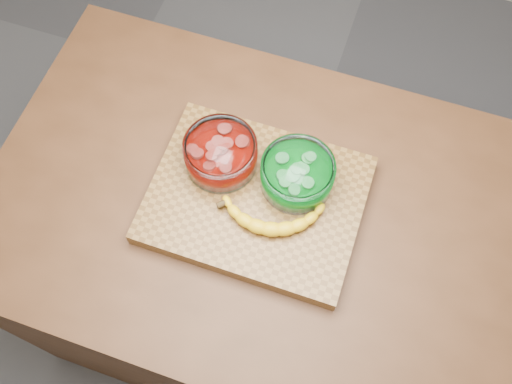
% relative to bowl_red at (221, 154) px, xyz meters
% --- Properties ---
extents(ground, '(3.50, 3.50, 0.00)m').
position_rel_bowl_red_xyz_m(ground, '(0.10, -0.05, -0.98)').
color(ground, '#4E4F53').
rests_on(ground, ground).
extents(counter, '(1.20, 0.80, 0.90)m').
position_rel_bowl_red_xyz_m(counter, '(0.10, -0.05, -0.53)').
color(counter, '#482915').
rests_on(counter, ground).
extents(cutting_board, '(0.45, 0.35, 0.04)m').
position_rel_bowl_red_xyz_m(cutting_board, '(0.10, -0.05, -0.06)').
color(cutting_board, brown).
rests_on(cutting_board, counter).
extents(bowl_red, '(0.16, 0.16, 0.07)m').
position_rel_bowl_red_xyz_m(bowl_red, '(0.00, 0.00, 0.00)').
color(bowl_red, white).
rests_on(bowl_red, cutting_board).
extents(bowl_green, '(0.16, 0.16, 0.07)m').
position_rel_bowl_red_xyz_m(bowl_green, '(0.17, 0.01, -0.00)').
color(bowl_green, white).
rests_on(bowl_green, cutting_board).
extents(banana, '(0.24, 0.13, 0.03)m').
position_rel_bowl_red_xyz_m(banana, '(0.14, -0.09, -0.02)').
color(banana, gold).
rests_on(banana, cutting_board).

